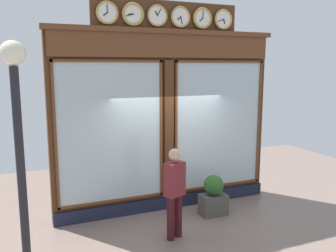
{
  "coord_description": "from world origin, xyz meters",
  "views": [
    {
      "loc": [
        2.88,
        6.97,
        3.13
      ],
      "look_at": [
        0.0,
        0.0,
        1.86
      ],
      "focal_mm": 38.02,
      "sensor_mm": 36.0,
      "label": 1
    }
  ],
  "objects": [
    {
      "name": "planter_box",
      "position": [
        -0.76,
        0.68,
        0.22
      ],
      "size": [
        0.56,
        0.36,
        0.44
      ],
      "primitive_type": "cube",
      "color": "#4C4742",
      "rests_on": "ground_plane"
    },
    {
      "name": "shop_facade",
      "position": [
        0.0,
        -0.12,
        2.0
      ],
      "size": [
        5.01,
        0.42,
        4.45
      ],
      "color": "#4C2B16",
      "rests_on": "ground_plane"
    },
    {
      "name": "planter_shrub",
      "position": [
        -0.76,
        0.68,
        0.65
      ],
      "size": [
        0.43,
        0.43,
        0.43
      ],
      "primitive_type": "sphere",
      "color": "#285623",
      "rests_on": "planter_box"
    },
    {
      "name": "pedestrian",
      "position": [
        0.42,
        1.34,
        0.93
      ],
      "size": [
        0.42,
        0.34,
        1.69
      ],
      "color": "#3A1316",
      "rests_on": "ground_plane"
    },
    {
      "name": "street_lamp",
      "position": [
        2.94,
        2.63,
        2.27
      ],
      "size": [
        0.28,
        0.28,
        3.42
      ],
      "color": "black",
      "rests_on": "ground_plane"
    }
  ]
}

